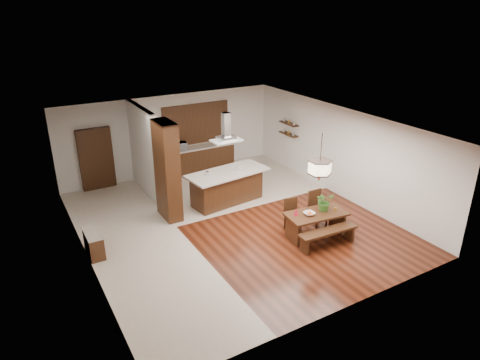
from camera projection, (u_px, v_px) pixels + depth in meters
room_shell at (230, 155)px, 11.61m from camera, size 9.00×9.04×2.92m
tile_hallway at (139, 247)px, 11.12m from camera, size 2.50×9.00×0.01m
tile_kitchen at (228, 184)px, 14.97m from camera, size 5.50×4.00×0.01m
soffit_band at (230, 125)px, 11.29m from camera, size 8.00×9.00×0.02m
partition_pier at (167, 171)px, 12.15m from camera, size 0.45×1.00×2.90m
partition_stub at (144, 151)px, 13.83m from camera, size 0.18×2.40×2.90m
hallway_console at (94, 244)px, 10.67m from camera, size 0.37×0.88×0.63m
hallway_doorway at (96, 159)px, 14.26m from camera, size 1.10×0.20×2.10m
rear_counter at (200, 158)px, 16.03m from camera, size 2.60×0.62×0.95m
kitchen_window at (196, 124)px, 15.75m from camera, size 2.60×0.08×1.50m
shelf_lower at (288, 134)px, 15.73m from camera, size 0.26×0.90×0.04m
shelf_upper at (289, 124)px, 15.58m from camera, size 0.26×0.90×0.04m
dining_table at (316, 219)px, 11.49m from camera, size 1.72×1.00×0.68m
dining_bench at (328, 238)px, 11.09m from camera, size 1.68×0.46×0.47m
dining_chair_left at (293, 215)px, 11.77m from camera, size 0.47×0.47×0.92m
dining_chair_right at (318, 209)px, 12.06m from camera, size 0.46×0.46×1.01m
pendant_lantern at (321, 158)px, 10.82m from camera, size 0.64×0.64×1.31m
foliage_plant at (324, 201)px, 11.47m from camera, size 0.52×0.46×0.52m
fruit_bowl at (309, 214)px, 11.31m from camera, size 0.29×0.29×0.07m
napkin_cone at (296, 212)px, 11.27m from camera, size 0.16×0.16×0.19m
gold_ornament at (335, 209)px, 11.52m from camera, size 0.07×0.07×0.09m
kitchen_island at (227, 186)px, 13.41m from camera, size 2.67×1.41×1.06m
range_hood at (226, 127)px, 12.68m from camera, size 0.90×0.55×0.87m
island_cup at (240, 169)px, 13.31m from camera, size 0.15×0.15×0.09m
microwave at (180, 146)px, 15.42m from camera, size 0.54×0.40×0.28m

